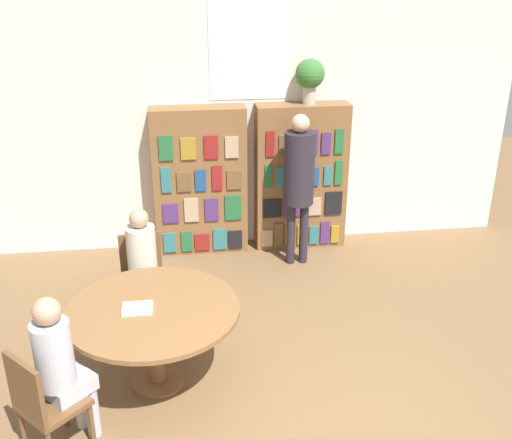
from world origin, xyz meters
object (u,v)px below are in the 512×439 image
chair_left_side (143,275)px  librarian_standing (299,174)px  bookshelf_left (200,182)px  bookshelf_right (301,177)px  reading_table (153,319)px  seated_reader_left (143,264)px  flower_vase (310,76)px  seated_reader_right (61,363)px  chair_near_camera (42,401)px

chair_left_side → librarian_standing: librarian_standing is taller
bookshelf_left → bookshelf_right: same height
reading_table → seated_reader_left: size_ratio=1.14×
bookshelf_right → reading_table: 3.04m
bookshelf_right → librarian_standing: bearing=-104.3°
flower_vase → librarian_standing: size_ratio=0.29×
reading_table → librarian_standing: librarian_standing is taller
chair_left_side → seated_reader_left: 0.28m
flower_vase → librarian_standing: 1.12m
bookshelf_left → reading_table: 2.57m
seated_reader_right → librarian_standing: bearing=96.2°
chair_near_camera → seated_reader_left: (0.64, 1.56, 0.21)m
chair_left_side → librarian_standing: size_ratio=0.50×
chair_left_side → librarian_standing: 2.07m
seated_reader_right → librarian_standing: size_ratio=0.70×
librarian_standing → seated_reader_right: bearing=-130.2°
bookshelf_left → seated_reader_left: 1.78m
chair_left_side → seated_reader_left: bearing=90.0°
bookshelf_right → flower_vase: (0.07, 0.00, 1.20)m
librarian_standing → chair_left_side: bearing=-150.2°
bookshelf_left → flower_vase: flower_vase is taller
reading_table → librarian_standing: 2.59m
bookshelf_left → flower_vase: bearing=0.2°
chair_near_camera → seated_reader_left: seated_reader_left is taller
chair_left_side → reading_table: bearing=90.0°
bookshelf_left → chair_near_camera: 3.48m
bookshelf_right → seated_reader_right: 3.88m
chair_near_camera → seated_reader_right: bearing=90.0°
flower_vase → bookshelf_left: bearing=-179.8°
seated_reader_right → reading_table: bearing=90.0°
bookshelf_right → flower_vase: flower_vase is taller
bookshelf_right → seated_reader_right: bookshelf_right is taller
flower_vase → chair_near_camera: (-2.52, -3.23, -1.59)m
chair_left_side → seated_reader_right: bearing=65.8°
bookshelf_right → librarian_standing: librarian_standing is taller
seated_reader_left → reading_table: bearing=90.0°
bookshelf_left → librarian_standing: (1.08, -0.50, 0.22)m
chair_near_camera → seated_reader_left: 1.70m
librarian_standing → chair_near_camera: bearing=-130.5°
bookshelf_left → seated_reader_left: (-0.61, -1.66, -0.18)m
reading_table → chair_near_camera: 1.05m
bookshelf_left → seated_reader_right: bearing=-109.8°
librarian_standing → seated_reader_left: bearing=-145.6°
bookshelf_right → bookshelf_left: bearing=180.0°
chair_near_camera → chair_left_side: (0.61, 1.74, 0.00)m
bookshelf_right → reading_table: size_ratio=1.26×
bookshelf_left → chair_left_side: 1.66m
bookshelf_right → librarian_standing: 0.56m
bookshelf_right → chair_left_side: bearing=-141.2°
flower_vase → reading_table: (-1.77, -2.51, -1.44)m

